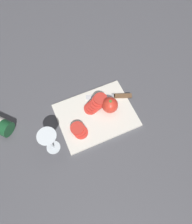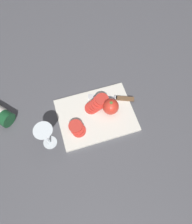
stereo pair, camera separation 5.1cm
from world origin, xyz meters
name	(u,v)px [view 2 (the right image)]	position (x,y,z in m)	size (l,w,h in m)	color
ground_plane	(92,109)	(0.00, 0.00, 0.00)	(3.00, 3.00, 0.00)	#4C4C51
cutting_board	(96,115)	(0.01, -0.04, 0.01)	(0.37, 0.28, 0.01)	silver
wine_glass	(45,134)	(-0.24, -0.11, 0.11)	(0.08, 0.08, 0.16)	silver
whole_tomato	(111,107)	(0.08, -0.04, 0.05)	(0.08, 0.08, 0.08)	red
knife	(119,98)	(0.15, 0.01, 0.02)	(0.22, 0.11, 0.01)	silver
tomato_slice_stack_near	(97,104)	(0.02, 0.00, 0.04)	(0.12, 0.08, 0.05)	red
tomato_slice_stack_far	(77,128)	(-0.10, -0.09, 0.03)	(0.08, 0.09, 0.03)	red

